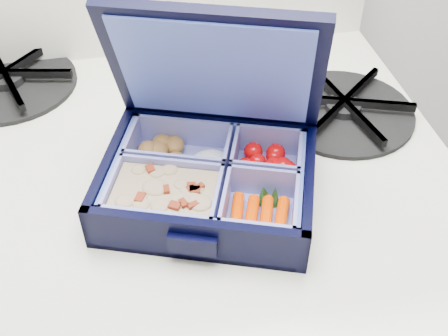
{
  "coord_description": "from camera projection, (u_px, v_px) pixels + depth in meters",
  "views": [
    {
      "loc": [
        -0.36,
        1.21,
        1.32
      ],
      "look_at": [
        -0.27,
        1.63,
        0.93
      ],
      "focal_mm": 45.0,
      "sensor_mm": 36.0,
      "label": 1
    }
  ],
  "objects": [
    {
      "name": "burner_grate",
      "position": [
        343.0,
        105.0,
        0.69
      ],
      "size": [
        0.22,
        0.22,
        0.03
      ],
      "primitive_type": "cylinder",
      "rotation": [
        0.0,
        0.0,
        -0.33
      ],
      "color": "black",
      "rests_on": "stove"
    },
    {
      "name": "fork",
      "position": [
        231.0,
        106.0,
        0.71
      ],
      "size": [
        0.06,
        0.16,
        0.01
      ],
      "primitive_type": null,
      "rotation": [
        0.0,
        0.0,
        -0.28
      ],
      "color": "silver",
      "rests_on": "stove"
    },
    {
      "name": "bento_box",
      "position": [
        208.0,
        181.0,
        0.57
      ],
      "size": [
        0.25,
        0.23,
        0.05
      ],
      "primitive_type": null,
      "rotation": [
        0.0,
        0.0,
        -0.34
      ],
      "color": "black",
      "rests_on": "stove"
    },
    {
      "name": "burner_grate_rear",
      "position": [
        6.0,
        79.0,
        0.73
      ],
      "size": [
        0.21,
        0.21,
        0.02
      ],
      "primitive_type": "cylinder",
      "rotation": [
        0.0,
        0.0,
        -0.2
      ],
      "color": "black",
      "rests_on": "stove"
    }
  ]
}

